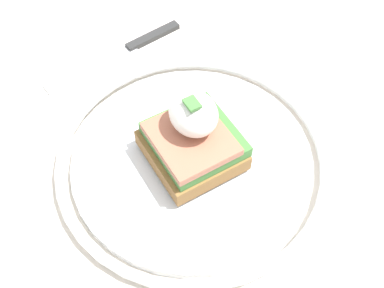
# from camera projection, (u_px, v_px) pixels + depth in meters

# --- Properties ---
(dining_table) EXTENTS (0.99, 0.75, 0.75)m
(dining_table) POSITION_uv_depth(u_px,v_px,m) (206.00, 187.00, 0.64)
(dining_table) COLOR beige
(dining_table) RESTS_ON ground_plane
(plate) EXTENTS (0.28, 0.28, 0.02)m
(plate) POSITION_uv_depth(u_px,v_px,m) (192.00, 159.00, 0.50)
(plate) COLOR silver
(plate) RESTS_ON dining_table
(sandwich) EXTENTS (0.09, 0.09, 0.08)m
(sandwich) POSITION_uv_depth(u_px,v_px,m) (193.00, 137.00, 0.47)
(sandwich) COLOR olive
(sandwich) RESTS_ON plate
(knife) EXTENTS (0.04, 0.19, 0.01)m
(knife) POSITION_uv_depth(u_px,v_px,m) (126.00, 50.00, 0.60)
(knife) COLOR #2D2D2D
(knife) RESTS_ON dining_table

